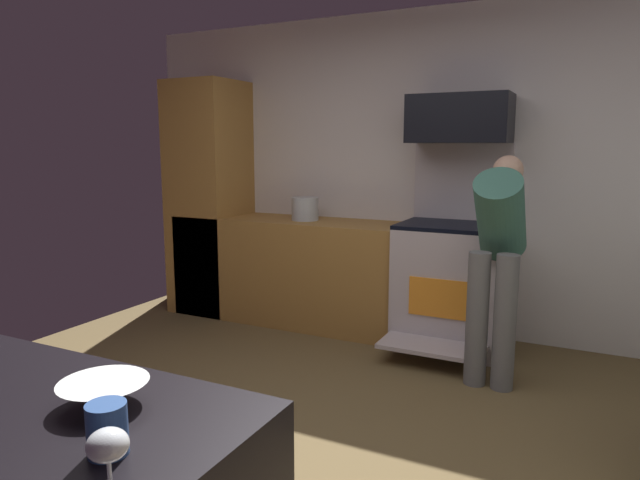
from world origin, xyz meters
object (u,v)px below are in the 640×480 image
at_px(wine_glass_near, 108,449).
at_px(mug_tea, 107,429).
at_px(microwave, 460,119).
at_px(oven_range, 451,280).
at_px(person_cook, 498,250).
at_px(stock_pot, 305,209).
at_px(mixing_bowl_small, 104,393).

distance_m(wine_glass_near, mug_tea, 0.19).
xyz_separation_m(microwave, mug_tea, (0.12, -3.54, -0.77)).
relative_size(oven_range, wine_glass_near, 10.90).
bearing_deg(oven_range, person_cook, -51.93).
relative_size(wine_glass_near, mug_tea, 1.30).
height_order(oven_range, stock_pot, oven_range).
bearing_deg(wine_glass_near, person_cook, 86.86).
bearing_deg(stock_pot, microwave, 3.62).
bearing_deg(stock_pot, mixing_bowl_small, -70.06).
height_order(person_cook, mug_tea, person_cook).
xyz_separation_m(microwave, stock_pot, (-1.26, -0.08, -0.73)).
height_order(microwave, mixing_bowl_small, microwave).
xyz_separation_m(mixing_bowl_small, wine_glass_near, (0.32, -0.28, 0.08)).
bearing_deg(microwave, person_cook, -56.26).
height_order(microwave, stock_pot, microwave).
distance_m(mixing_bowl_small, stock_pot, 3.52).
relative_size(oven_range, mug_tea, 14.13).
relative_size(microwave, wine_glass_near, 5.22).
bearing_deg(oven_range, mixing_bowl_small, -91.13).
height_order(person_cook, mixing_bowl_small, person_cook).
bearing_deg(wine_glass_near, microwave, 93.92).
bearing_deg(mug_tea, microwave, 91.91).
distance_m(person_cook, mug_tea, 2.93).
distance_m(microwave, person_cook, 1.14).
xyz_separation_m(oven_range, stock_pot, (-1.26, 0.01, 0.49)).
bearing_deg(person_cook, mug_tea, -95.87).
relative_size(mixing_bowl_small, wine_glass_near, 1.53).
height_order(microwave, person_cook, microwave).
xyz_separation_m(wine_glass_near, mug_tea, (-0.13, 0.12, -0.05)).
relative_size(wine_glass_near, stock_pot, 0.62).
distance_m(person_cook, mixing_bowl_small, 2.80).
xyz_separation_m(person_cook, wine_glass_near, (-0.17, -3.04, 0.14)).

